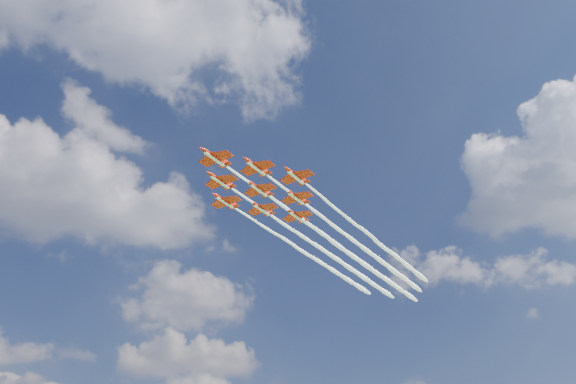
# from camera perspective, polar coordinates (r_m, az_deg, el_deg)

# --- Properties ---
(jet_lead) EXTENTS (77.35, 60.16, 2.84)m
(jet_lead) POSITION_cam_1_polar(r_m,az_deg,el_deg) (182.09, 1.64, -2.98)
(jet_lead) COLOR red
(jet_row2_port) EXTENTS (77.35, 60.16, 2.84)m
(jet_row2_port) POSITION_cam_1_polar(r_m,az_deg,el_deg) (186.87, 4.96, -3.63)
(jet_row2_port) COLOR red
(jet_row2_starb) EXTENTS (77.35, 60.16, 2.84)m
(jet_row2_starb) POSITION_cam_1_polar(r_m,az_deg,el_deg) (192.71, 1.62, -4.61)
(jet_row2_starb) COLOR red
(jet_row3_port) EXTENTS (77.35, 60.16, 2.84)m
(jet_row3_port) POSITION_cam_1_polar(r_m,az_deg,el_deg) (192.28, 8.11, -4.24)
(jet_row3_port) COLOR red
(jet_row3_centre) EXTENTS (77.35, 60.16, 2.84)m
(jet_row3_centre) POSITION_cam_1_polar(r_m,az_deg,el_deg) (197.54, 4.77, -5.19)
(jet_row3_centre) COLOR red
(jet_row3_starb) EXTENTS (77.35, 60.16, 2.84)m
(jet_row3_starb) POSITION_cam_1_polar(r_m,az_deg,el_deg) (203.48, 1.61, -6.07)
(jet_row3_starb) COLOR red
(jet_row4_port) EXTENTS (77.35, 60.16, 2.84)m
(jet_row4_port) POSITION_cam_1_polar(r_m,az_deg,el_deg) (202.95, 7.77, -5.72)
(jet_row4_port) COLOR red
(jet_row4_starb) EXTENTS (77.35, 60.16, 2.84)m
(jet_row4_starb) POSITION_cam_1_polar(r_m,az_deg,el_deg) (208.33, 4.60, -6.58)
(jet_row4_starb) COLOR red
(jet_tail) EXTENTS (77.35, 60.16, 2.84)m
(jet_tail) POSITION_cam_1_polar(r_m,az_deg,el_deg) (213.74, 7.46, -7.06)
(jet_tail) COLOR red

